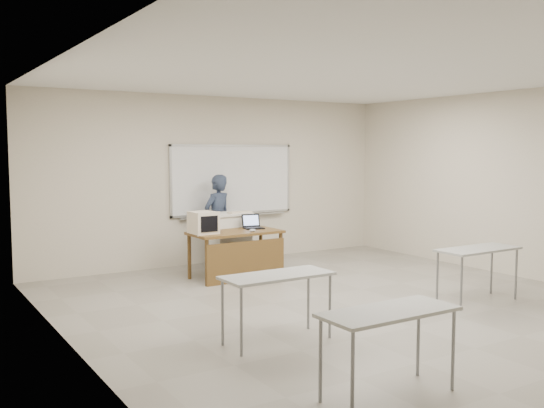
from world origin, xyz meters
TOP-DOWN VIEW (x-y plane):
  - floor at (0.00, 0.00)m, footprint 7.00×8.00m
  - whiteboard at (0.30, 3.97)m, footprint 2.48×0.10m
  - student_desks at (-0.00, -1.35)m, footprint 4.40×2.20m
  - instructor_desk at (-0.40, 2.49)m, footprint 1.45×0.73m
  - podium at (-0.20, 3.20)m, footprint 0.70×0.51m
  - crt_monitor at (-0.95, 2.63)m, footprint 0.38×0.42m
  - laptop at (0.00, 2.75)m, footprint 0.31×0.29m
  - mouse at (-0.20, 2.40)m, footprint 0.11×0.07m
  - keyboard at (-0.05, 3.08)m, footprint 0.45×0.20m
  - presenter at (-0.17, 3.68)m, footprint 0.68×0.56m

SIDE VIEW (x-z plane):
  - floor at x=0.00m, z-range -0.01..0.00m
  - podium at x=-0.20m, z-range 0.00..0.98m
  - instructor_desk at x=-0.40m, z-range 0.17..0.92m
  - student_desks at x=0.00m, z-range 0.31..1.04m
  - mouse at x=-0.20m, z-range 0.75..0.79m
  - laptop at x=0.00m, z-range 0.69..0.92m
  - presenter at x=-0.17m, z-range 0.00..1.61m
  - crt_monitor at x=-0.95m, z-range 0.74..1.10m
  - keyboard at x=-0.05m, z-range 0.98..1.00m
  - whiteboard at x=0.30m, z-range 0.83..2.14m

